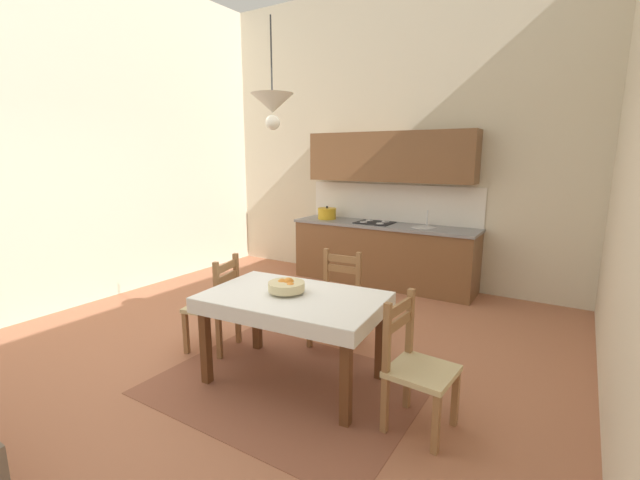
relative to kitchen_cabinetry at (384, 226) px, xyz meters
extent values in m
cube|color=#AD6B4C|center=(-0.09, -2.90, -0.91)|extent=(6.15, 6.94, 0.10)
cube|color=beige|center=(-0.09, 0.33, 1.27)|extent=(6.15, 0.12, 4.26)
cube|color=beige|center=(-2.93, -2.90, 1.27)|extent=(0.12, 6.94, 4.26)
cube|color=brown|center=(0.50, -3.07, -0.85)|extent=(2.10, 1.60, 0.01)
cube|color=brown|center=(0.01, -0.04, -0.43)|extent=(2.67, 0.60, 0.86)
cube|color=gray|center=(0.01, -0.05, 0.02)|extent=(2.70, 0.63, 0.04)
cube|color=white|center=(0.01, 0.26, 0.32)|extent=(2.67, 0.01, 0.55)
cube|color=brown|center=(0.01, 0.09, 0.99)|extent=(2.46, 0.34, 0.70)
cube|color=black|center=(0.01, -0.31, -0.81)|extent=(2.63, 0.02, 0.09)
cylinder|color=silver|center=(0.61, -0.04, 0.04)|extent=(0.34, 0.34, 0.02)
cylinder|color=silver|center=(0.61, 0.10, 0.15)|extent=(0.02, 0.02, 0.22)
cube|color=black|center=(-0.13, -0.04, 0.05)|extent=(0.52, 0.42, 0.01)
cylinder|color=silver|center=(-0.26, -0.14, 0.06)|extent=(0.11, 0.11, 0.01)
cylinder|color=silver|center=(0.00, -0.14, 0.06)|extent=(0.11, 0.11, 0.01)
cylinder|color=silver|center=(-0.26, 0.06, 0.06)|extent=(0.11, 0.11, 0.01)
cylinder|color=silver|center=(0.00, 0.06, 0.06)|extent=(0.11, 0.11, 0.01)
cylinder|color=gold|center=(-0.93, -0.06, 0.12)|extent=(0.28, 0.28, 0.15)
cylinder|color=gold|center=(-0.93, -0.06, 0.20)|extent=(0.29, 0.29, 0.02)
sphere|color=black|center=(-0.93, -0.06, 0.23)|extent=(0.04, 0.04, 0.04)
cube|color=brown|center=(0.50, -2.97, -0.12)|extent=(1.45, 0.95, 0.02)
cube|color=brown|center=(-0.10, -3.38, -0.49)|extent=(0.08, 0.08, 0.73)
cube|color=brown|center=(1.16, -3.28, -0.49)|extent=(0.08, 0.08, 0.73)
cube|color=brown|center=(-0.16, -2.67, -0.49)|extent=(0.08, 0.08, 0.73)
cube|color=brown|center=(1.10, -2.56, -0.49)|extent=(0.08, 0.08, 0.73)
cube|color=white|center=(0.50, -2.97, -0.10)|extent=(1.51, 1.02, 0.00)
cube|color=white|center=(0.54, -3.42, -0.17)|extent=(1.44, 0.13, 0.12)
cube|color=white|center=(0.46, -2.52, -0.17)|extent=(1.44, 0.13, 0.12)
cube|color=white|center=(-0.22, -3.03, -0.17)|extent=(0.08, 0.90, 0.12)
cube|color=white|center=(1.22, -2.91, -0.17)|extent=(0.08, 0.90, 0.12)
cube|color=#D1BC89|center=(1.61, -3.04, -0.43)|extent=(0.45, 0.45, 0.04)
cube|color=#996B42|center=(1.80, -2.88, -0.65)|extent=(0.05, 0.05, 0.41)
cube|color=#996B42|center=(1.78, -3.23, -0.65)|extent=(0.05, 0.05, 0.41)
cube|color=#996B42|center=(1.45, -2.85, -0.39)|extent=(0.05, 0.05, 0.93)
cube|color=#996B42|center=(1.42, -3.21, -0.39)|extent=(0.05, 0.05, 0.93)
cube|color=#996B42|center=(1.43, -3.03, -0.01)|extent=(0.05, 0.32, 0.07)
cube|color=#996B42|center=(1.43, -3.03, -0.12)|extent=(0.05, 0.32, 0.07)
cube|color=#D1BC89|center=(-0.53, -2.89, -0.43)|extent=(0.51, 0.51, 0.04)
cube|color=#996B42|center=(-0.66, -3.11, -0.65)|extent=(0.05, 0.05, 0.41)
cube|color=#996B42|center=(-0.75, -2.76, -0.65)|extent=(0.05, 0.05, 0.41)
cube|color=#996B42|center=(-0.31, -3.03, -0.39)|extent=(0.05, 0.05, 0.93)
cube|color=#996B42|center=(-0.40, -2.68, -0.39)|extent=(0.05, 0.05, 0.93)
cube|color=#996B42|center=(-0.36, -2.85, -0.01)|extent=(0.10, 0.32, 0.07)
cube|color=#996B42|center=(-0.36, -2.85, -0.12)|extent=(0.10, 0.32, 0.07)
cube|color=#D1BC89|center=(0.43, -2.19, -0.43)|extent=(0.45, 0.45, 0.04)
cube|color=#996B42|center=(0.63, -2.36, -0.65)|extent=(0.05, 0.05, 0.41)
cube|color=#996B42|center=(0.27, -2.38, -0.65)|extent=(0.05, 0.05, 0.41)
cube|color=#996B42|center=(0.60, -2.00, -0.39)|extent=(0.05, 0.05, 0.93)
cube|color=#996B42|center=(0.24, -2.02, -0.39)|extent=(0.05, 0.05, 0.93)
cube|color=#996B42|center=(0.42, -2.01, -0.01)|extent=(0.32, 0.05, 0.07)
cube|color=#996B42|center=(0.42, -2.01, -0.12)|extent=(0.32, 0.05, 0.07)
cylinder|color=beige|center=(0.43, -2.97, -0.09)|extent=(0.17, 0.17, 0.02)
cylinder|color=beige|center=(0.43, -2.97, -0.04)|extent=(0.30, 0.30, 0.07)
sphere|color=orange|center=(0.38, -2.96, -0.03)|extent=(0.09, 0.09, 0.09)
sphere|color=orange|center=(0.48, -2.99, -0.04)|extent=(0.08, 0.08, 0.08)
sphere|color=orange|center=(0.43, -2.94, -0.03)|extent=(0.10, 0.10, 0.10)
cylinder|color=black|center=(0.37, -3.03, 1.72)|extent=(0.01, 0.01, 0.57)
cone|color=silver|center=(0.37, -3.03, 1.39)|extent=(0.32, 0.32, 0.14)
sphere|color=white|center=(0.37, -3.03, 1.25)|extent=(0.11, 0.11, 0.11)
camera|label=1|loc=(2.41, -5.63, 1.00)|focal=23.66mm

